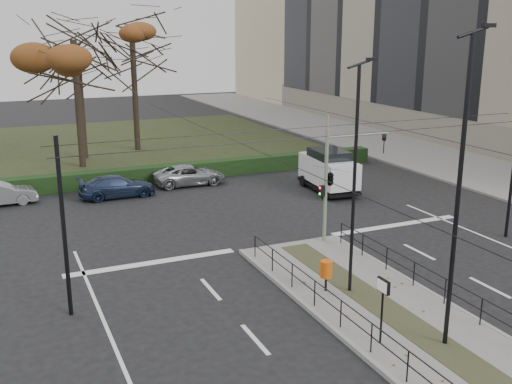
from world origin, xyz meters
TOP-DOWN VIEW (x-y plane):
  - ground at (0.00, 0.00)m, footprint 140.00×140.00m
  - median_island at (0.00, -2.50)m, footprint 4.40×15.00m
  - sidewalk_east at (18.00, 22.00)m, footprint 8.00×90.00m
  - park at (-6.00, 32.00)m, footprint 38.00×26.00m
  - hedge at (-6.00, 18.60)m, footprint 38.00×1.00m
  - apartment_block at (27.97, 23.97)m, footprint 13.09×52.10m
  - median_railing at (0.00, -2.60)m, footprint 4.14×13.24m
  - catenary at (0.00, 1.62)m, footprint 20.00×34.00m
  - traffic_light at (1.79, 4.50)m, footprint 3.44×1.91m
  - litter_bin at (-1.09, -0.05)m, footprint 0.44×0.44m
  - info_panel at (-1.51, -3.93)m, footprint 0.12×0.53m
  - streetlamp_median_near at (0.26, -4.73)m, footprint 0.76×0.16m
  - streetlamp_median_far at (-0.30, -0.41)m, footprint 0.68×0.14m
  - parked_car_second at (-11.37, 16.87)m, footprint 3.86×1.52m
  - parked_car_third at (-5.26, 15.99)m, footprint 4.29×1.81m
  - parked_car_fourth at (-0.65, 17.04)m, footprint 4.41×2.12m
  - white_van at (6.31, 12.32)m, footprint 2.44×4.76m
  - rust_tree at (-5.94, 24.44)m, footprint 9.17×9.17m
  - bare_tree_center at (-1.09, 28.95)m, footprint 7.12×7.12m
  - bare_tree_near at (-5.34, 27.47)m, footprint 7.10×7.10m

SIDE VIEW (x-z plane):
  - ground at x=0.00m, z-range 0.00..0.00m
  - park at x=-6.00m, z-range 0.00..0.10m
  - median_island at x=0.00m, z-range 0.00..0.14m
  - sidewalk_east at x=18.00m, z-range 0.00..0.14m
  - hedge at x=-6.00m, z-range 0.00..1.00m
  - parked_car_fourth at x=-0.65m, z-range 0.00..1.21m
  - parked_car_third at x=-5.26m, z-range 0.00..1.24m
  - parked_car_second at x=-11.37m, z-range 0.00..1.25m
  - litter_bin at x=-1.09m, z-range 0.38..1.50m
  - median_railing at x=0.00m, z-range 0.52..1.44m
  - white_van at x=6.31m, z-range 0.05..2.50m
  - info_panel at x=-1.51m, z-range 0.72..2.76m
  - traffic_light at x=1.79m, z-range 0.55..5.55m
  - catenary at x=0.00m, z-range 0.42..6.42m
  - streetlamp_median_far at x=-0.30m, z-range 0.21..8.32m
  - streetlamp_median_near at x=0.26m, z-range 0.22..9.35m
  - bare_tree_near at x=-5.34m, z-range 2.23..13.03m
  - bare_tree_center at x=-1.09m, z-range 2.45..14.36m
  - rust_tree at x=-5.94m, z-range 2.98..14.10m
  - apartment_block at x=27.97m, z-range -0.43..21.22m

